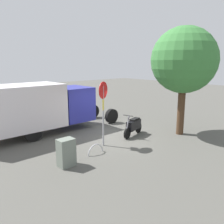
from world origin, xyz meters
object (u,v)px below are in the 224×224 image
(box_truck_near, at_px, (35,106))
(street_tree, at_px, (184,61))
(utility_cabinet, at_px, (66,153))
(motorcycle, at_px, (133,126))
(bike_rack_hoop, at_px, (96,154))
(stop_sign, at_px, (103,104))

(box_truck_near, distance_m, street_tree, 7.97)
(box_truck_near, height_order, utility_cabinet, box_truck_near)
(motorcycle, distance_m, bike_rack_hoop, 3.16)
(box_truck_near, bearing_deg, street_tree, -41.78)
(stop_sign, bearing_deg, motorcycle, -175.73)
(motorcycle, xyz_separation_m, bike_rack_hoop, (3.04, 0.69, -0.52))
(box_truck_near, relative_size, street_tree, 1.50)
(box_truck_near, relative_size, bike_rack_hoop, 9.79)
(motorcycle, distance_m, utility_cabinet, 4.67)
(street_tree, distance_m, bike_rack_hoop, 6.41)
(bike_rack_hoop, bearing_deg, motorcycle, -167.13)
(stop_sign, distance_m, bike_rack_hoop, 2.21)
(motorcycle, bearing_deg, bike_rack_hoop, -2.88)
(box_truck_near, distance_m, bike_rack_hoop, 4.54)
(box_truck_near, height_order, bike_rack_hoop, box_truck_near)
(box_truck_near, distance_m, stop_sign, 4.03)
(street_tree, bearing_deg, box_truck_near, -40.98)
(street_tree, bearing_deg, bike_rack_hoop, -8.78)
(stop_sign, bearing_deg, bike_rack_hoop, 31.36)
(bike_rack_hoop, bearing_deg, box_truck_near, -80.67)
(stop_sign, relative_size, utility_cabinet, 2.81)
(utility_cabinet, bearing_deg, street_tree, 175.30)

